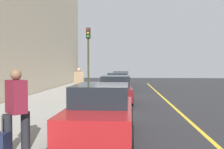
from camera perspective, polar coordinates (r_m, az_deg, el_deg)
name	(u,v)px	position (r m, az deg, el deg)	size (l,w,h in m)	color
ground_plane	(114,98)	(15.81, 0.50, -5.56)	(56.00, 56.00, 0.00)	#28282B
sidewalk	(64,97)	(16.33, -11.19, -5.10)	(28.00, 4.60, 0.15)	gray
lane_stripe_centre	(164,99)	(15.95, 12.11, -5.53)	(28.00, 0.14, 0.01)	gold
parked_car_green	(121,78)	(26.54, 2.09, -0.90)	(4.42, 1.93, 1.51)	black
parked_car_charcoal	(118,82)	(20.37, 1.47, -1.74)	(4.83, 2.00, 1.51)	black
parked_car_maroon	(116,89)	(14.13, 0.87, -3.36)	(4.54, 1.97, 1.51)	black
parked_car_red	(101,110)	(7.33, -2.59, -8.32)	(4.12, 1.93, 1.51)	black
pedestrian_burgundy_coat	(16,108)	(5.89, -21.39, -7.24)	(0.57, 0.58, 1.85)	black
pedestrian_tan_coat	(79,82)	(14.72, -7.72, -1.74)	(0.58, 0.55, 1.83)	black
traffic_light_pole	(88,50)	(16.42, -5.55, 5.75)	(0.35, 0.26, 4.46)	#2D2D19
rolling_suitcase	(2,145)	(5.78, -24.22, -14.79)	(0.34, 0.22, 0.88)	#191E38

